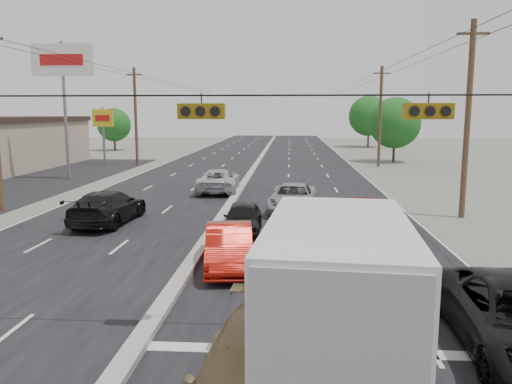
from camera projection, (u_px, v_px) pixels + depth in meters
ground at (145, 337)px, 12.17m from camera, size 200.00×200.00×0.00m
road_surface at (248, 178)px, 41.73m from camera, size 20.00×160.00×0.02m
center_median at (248, 177)px, 41.72m from camera, size 0.50×160.00×0.20m
parking_lot at (20, 185)px, 37.95m from camera, size 10.00×42.00×0.02m
utility_pole_left_c at (136, 116)px, 51.63m from camera, size 1.60×0.30×10.00m
utility_pole_right_b at (468, 119)px, 25.32m from camera, size 1.60×0.30×10.00m
utility_pole_right_c at (380, 116)px, 49.95m from camera, size 1.60×0.30×10.00m
traffic_signals at (197, 109)px, 11.22m from camera, size 25.00×0.30×0.54m
pole_sign_billboard at (63, 69)px, 39.35m from camera, size 5.00×0.25×11.00m
pole_sign_far at (103, 123)px, 51.97m from camera, size 2.20×0.25×6.00m
tree_left_far at (114, 125)px, 72.19m from camera, size 4.80×4.80×6.12m
tree_right_mid at (395, 123)px, 54.83m from camera, size 5.60×5.60×7.14m
tree_right_far at (369, 116)px, 79.30m from camera, size 6.40×6.40×8.16m
box_truck at (336, 301)px, 9.67m from camera, size 3.01×7.13×3.53m
tan_sedan at (258, 384)px, 8.54m from camera, size 2.72×5.81×1.64m
red_sedan at (229, 247)px, 17.50m from camera, size 2.16×4.75×1.51m
queue_car_a at (243, 218)px, 22.52m from camera, size 1.77×4.16×1.40m
queue_car_b at (371, 236)px, 19.50m from camera, size 1.79×3.98×1.27m
queue_car_c at (293, 198)px, 27.45m from camera, size 2.88×5.64×1.52m
queue_car_d at (395, 252)px, 17.09m from camera, size 2.08×4.85×1.39m
queue_car_e at (365, 214)px, 23.07m from camera, size 2.20×4.65×1.54m
oncoming_near at (108, 207)px, 24.57m from camera, size 2.61×5.76×1.64m
oncoming_far at (218, 181)px, 34.32m from camera, size 2.89×5.85×1.59m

